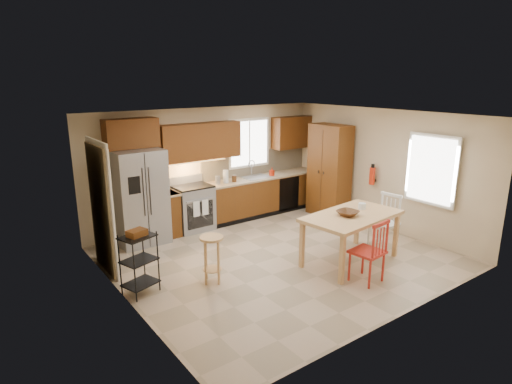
{
  "coord_description": "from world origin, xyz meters",
  "views": [
    {
      "loc": [
        -4.53,
        -5.48,
        3.12
      ],
      "look_at": [
        -0.22,
        0.4,
        1.15
      ],
      "focal_mm": 30.0,
      "sensor_mm": 36.0,
      "label": 1
    }
  ],
  "objects": [
    {
      "name": "utility_cart",
      "position": [
        -2.5,
        0.18,
        0.47
      ],
      "size": [
        0.56,
        0.49,
        0.95
      ],
      "primitive_type": null,
      "rotation": [
        0.0,
        0.0,
        0.31
      ],
      "color": "black",
      "rests_on": "floor"
    },
    {
      "name": "upper_left_block",
      "position": [
        -0.25,
        2.33,
        1.83
      ],
      "size": [
        1.8,
        0.35,
        0.75
      ],
      "primitive_type": "cube",
      "color": "#603210",
      "rests_on": "wall_back"
    },
    {
      "name": "sink",
      "position": [
        1.1,
        2.2,
        0.86
      ],
      "size": [
        0.62,
        0.46,
        0.16
      ],
      "primitive_type": "cube",
      "color": "gray",
      "rests_on": "base_cabinet_run"
    },
    {
      "name": "canister_steel",
      "position": [
        0.05,
        2.15,
        0.99
      ],
      "size": [
        0.11,
        0.11,
        0.18
      ],
      "primitive_type": "cylinder",
      "color": "gray",
      "rests_on": "base_cabinet_run"
    },
    {
      "name": "wall_left",
      "position": [
        -2.75,
        0.0,
        1.25
      ],
      "size": [
        0.02,
        5.0,
        2.5
      ],
      "primitive_type": "cube",
      "color": "#CCB793",
      "rests_on": "ground"
    },
    {
      "name": "bar_stool",
      "position": [
        -1.46,
        -0.13,
        0.38
      ],
      "size": [
        0.46,
        0.46,
        0.75
      ],
      "primitive_type": null,
      "rotation": [
        0.0,
        0.0,
        -0.31
      ],
      "color": "tan",
      "rests_on": "floor"
    },
    {
      "name": "backsplash",
      "position": [
        1.29,
        2.48,
        1.18
      ],
      "size": [
        2.92,
        0.03,
        0.55
      ],
      "primitive_type": "cube",
      "color": "beige",
      "rests_on": "wall_back"
    },
    {
      "name": "ceiling",
      "position": [
        0.0,
        0.0,
        2.5
      ],
      "size": [
        5.5,
        5.0,
        0.02
      ],
      "primitive_type": "cube",
      "color": "silver",
      "rests_on": "ground"
    },
    {
      "name": "pantry",
      "position": [
        2.43,
        1.2,
        1.05
      ],
      "size": [
        0.5,
        0.95,
        2.1
      ],
      "primitive_type": "cube",
      "color": "#593010",
      "rests_on": "floor"
    },
    {
      "name": "window_right",
      "position": [
        2.68,
        -1.15,
        1.45
      ],
      "size": [
        0.04,
        1.02,
        1.32
      ],
      "primitive_type": "cube",
      "color": "white",
      "rests_on": "wall_right"
    },
    {
      "name": "window_back",
      "position": [
        1.1,
        2.48,
        1.65
      ],
      "size": [
        1.12,
        0.04,
        1.12
      ],
      "primitive_type": "cube",
      "color": "white",
      "rests_on": "wall_back"
    },
    {
      "name": "refrigerator",
      "position": [
        -1.7,
        2.12,
        0.91
      ],
      "size": [
        0.92,
        0.75,
        1.82
      ],
      "primitive_type": "cube",
      "color": "gray",
      "rests_on": "floor"
    },
    {
      "name": "floor",
      "position": [
        0.0,
        0.0,
        0.0
      ],
      "size": [
        5.5,
        5.5,
        0.0
      ],
      "primitive_type": "plane",
      "color": "tan",
      "rests_on": "ground"
    },
    {
      "name": "soap_bottle",
      "position": [
        1.48,
        2.1,
        1.0
      ],
      "size": [
        0.09,
        0.09,
        0.19
      ],
      "primitive_type": "imported",
      "color": "red",
      "rests_on": "base_cabinet_run"
    },
    {
      "name": "base_cabinet_narrow",
      "position": [
        -1.1,
        2.2,
        0.45
      ],
      "size": [
        0.3,
        0.6,
        0.9
      ],
      "primitive_type": "cube",
      "color": "#593010",
      "rests_on": "floor"
    },
    {
      "name": "paper_towel",
      "position": [
        0.25,
        2.15,
        1.04
      ],
      "size": [
        0.12,
        0.12,
        0.28
      ],
      "primitive_type": "cylinder",
      "color": "silver",
      "rests_on": "base_cabinet_run"
    },
    {
      "name": "table_bowl",
      "position": [
        0.75,
        -0.88,
        0.86
      ],
      "size": [
        0.39,
        0.39,
        0.09
      ],
      "primitive_type": "imported",
      "rotation": [
        0.0,
        0.0,
        0.11
      ],
      "color": "#4F2E15",
      "rests_on": "dining_table"
    },
    {
      "name": "dishwasher",
      "position": [
        1.85,
        1.91,
        0.45
      ],
      "size": [
        0.6,
        0.02,
        0.78
      ],
      "primitive_type": "cube",
      "color": "black",
      "rests_on": "floor"
    },
    {
      "name": "wall_back",
      "position": [
        0.0,
        2.5,
        1.25
      ],
      "size": [
        5.5,
        0.02,
        2.5
      ],
      "primitive_type": "cube",
      "color": "#CCB793",
      "rests_on": "ground"
    },
    {
      "name": "table_jar",
      "position": [
        1.24,
        -0.77,
        0.89
      ],
      "size": [
        0.16,
        0.16,
        0.17
      ],
      "primitive_type": "cylinder",
      "rotation": [
        0.0,
        0.0,
        0.11
      ],
      "color": "silver",
      "rests_on": "dining_table"
    },
    {
      "name": "base_cabinet_run",
      "position": [
        1.29,
        2.2,
        0.45
      ],
      "size": [
        2.92,
        0.6,
        0.9
      ],
      "primitive_type": "cube",
      "color": "#593010",
      "rests_on": "floor"
    },
    {
      "name": "wall_right",
      "position": [
        2.75,
        0.0,
        1.25
      ],
      "size": [
        0.02,
        5.0,
        2.5
      ],
      "primitive_type": "cube",
      "color": "#CCB793",
      "rests_on": "ground"
    },
    {
      "name": "fire_extinguisher",
      "position": [
        2.63,
        0.15,
        1.1
      ],
      "size": [
        0.12,
        0.12,
        0.36
      ],
      "primitive_type": "cylinder",
      "color": "red",
      "rests_on": "wall_right"
    },
    {
      "name": "chair_white",
      "position": [
        1.81,
        -0.83,
        0.51
      ],
      "size": [
        0.53,
        0.53,
        1.02
      ],
      "primitive_type": null,
      "rotation": [
        0.0,
        0.0,
        1.68
      ],
      "color": "silver",
      "rests_on": "floor"
    },
    {
      "name": "canister_wood",
      "position": [
        0.45,
        2.12,
        0.97
      ],
      "size": [
        0.1,
        0.1,
        0.14
      ],
      "primitive_type": "cylinder",
      "color": "#4F2E15",
      "rests_on": "base_cabinet_run"
    },
    {
      "name": "range_stove",
      "position": [
        -0.55,
        2.19,
        0.46
      ],
      "size": [
        0.76,
        0.63,
        0.92
      ],
      "primitive_type": "cube",
      "color": "gray",
      "rests_on": "floor"
    },
    {
      "name": "doorway",
      "position": [
        -2.67,
        1.3,
        1.05
      ],
      "size": [
        0.04,
        0.95,
        2.1
      ],
      "primitive_type": "cube",
      "color": "#8C7A59",
      "rests_on": "wall_left"
    },
    {
      "name": "dining_table",
      "position": [
        0.86,
        -0.88,
        0.42
      ],
      "size": [
        1.84,
        1.16,
        0.85
      ],
      "primitive_type": null,
      "rotation": [
        0.0,
        0.0,
        0.11
      ],
      "color": "tan",
      "rests_on": "floor"
    },
    {
      "name": "wall_front",
      "position": [
        0.0,
        -2.5,
        1.25
      ],
      "size": [
        5.5,
        0.02,
        2.5
      ],
      "primitive_type": "cube",
      "color": "#CCB793",
      "rests_on": "ground"
    },
    {
      "name": "chair_red",
      "position": [
        0.51,
        -1.53,
        0.51
      ],
      "size": [
        0.53,
        0.53,
        1.02
      ],
      "primitive_type": null,
      "rotation": [
        0.0,
        0.0,
        0.11
      ],
      "color": "#B2261B",
      "rests_on": "floor"
    },
    {
      "name": "undercab_glow",
      "position": [
        -0.55,
        2.3,
        1.43
      ],
      "size": [
        1.6,
        0.3,
        0.01
      ],
      "primitive_type": "cube",
      "color": "#FFBF66",
      "rests_on": "wall_back"
    },
    {
      "name": "upper_over_fridge",
      "position": [
        -1.7,
        2.33,
        2.1
      ],
      "size": [
        1.0,
        0.35,
        0.55
      ],
      "primitive_type": "cube",
      "color": "#603210",
      "rests_on": "wall_back"
    },
    {
      "name": "upper_right_block",
      "position": [
        2.25,
        2.33,
        1.83
      ],
      "size": [
        1.0,
        0.35,
        0.75
      ],
      "primitive_type": "cube",
      "color": "#603210",
      "rests_on": "wall_back"
    }
  ]
}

